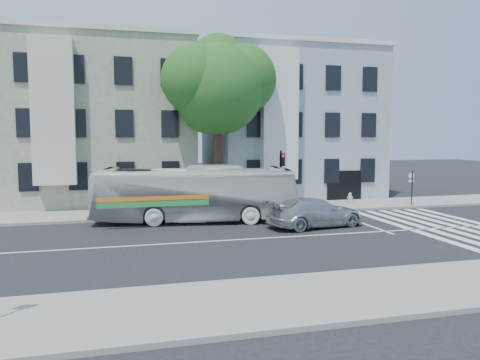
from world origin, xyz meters
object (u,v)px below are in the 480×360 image
object	(u,v)px
sedan	(315,212)
fire_hydrant	(350,198)
traffic_signal	(281,173)
bus	(195,194)

from	to	relation	value
sedan	fire_hydrant	bearing A→B (deg)	-49.86
sedan	fire_hydrant	world-z (taller)	sedan
traffic_signal	fire_hydrant	world-z (taller)	traffic_signal
bus	fire_hydrant	world-z (taller)	bus
traffic_signal	fire_hydrant	xyz separation A→B (m)	(5.63, 2.04, -1.93)
bus	traffic_signal	size ratio (longest dim) A/B	2.90
fire_hydrant	traffic_signal	bearing A→B (deg)	-160.08
sedan	traffic_signal	xyz separation A→B (m)	(-0.27, 4.36, 1.69)
fire_hydrant	bus	bearing A→B (deg)	-162.75
bus	traffic_signal	bearing A→B (deg)	-66.25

